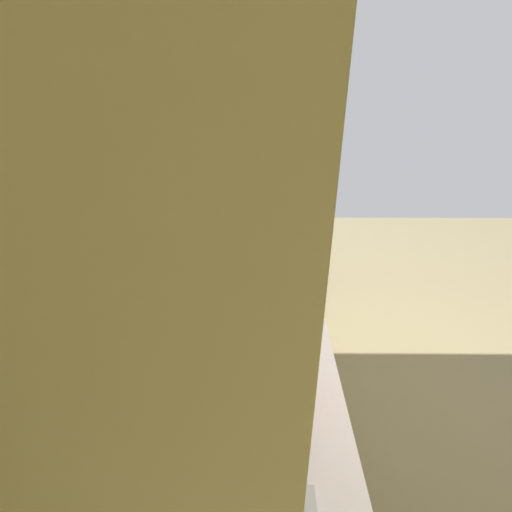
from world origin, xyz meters
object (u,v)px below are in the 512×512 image
(kettle, at_px, (276,388))
(oven_range, at_px, (260,241))
(microwave, at_px, (259,264))
(bowl, at_px, (267,220))

(kettle, bearing_deg, oven_range, 1.37)
(oven_range, relative_size, microwave, 2.18)
(microwave, height_order, kettle, microwave)
(microwave, xyz_separation_m, bowl, (0.94, -0.07, -0.10))
(oven_range, bearing_deg, microwave, 179.59)
(oven_range, distance_m, kettle, 2.49)
(bowl, bearing_deg, kettle, 180.00)
(bowl, xyz_separation_m, kettle, (-1.85, 0.00, 0.05))
(microwave, xyz_separation_m, kettle, (-0.90, -0.07, -0.06))
(kettle, bearing_deg, bowl, 0.00)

